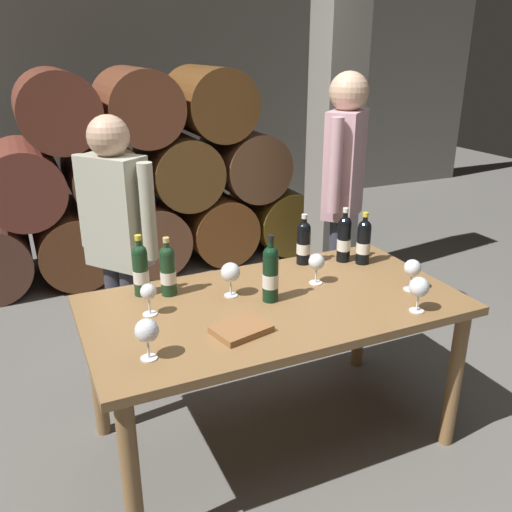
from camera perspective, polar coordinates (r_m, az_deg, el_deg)
name	(u,v)px	position (r m, az deg, el deg)	size (l,w,h in m)	color
ground_plane	(272,436)	(2.89, 1.72, -18.42)	(14.00, 14.00, 0.00)	#66635E
cellar_back_wall	(102,90)	(6.29, -15.88, 16.42)	(10.00, 0.24, 2.80)	slate
barrel_stack	(142,181)	(4.83, -11.95, 7.72)	(3.12, 0.90, 1.69)	brown
stone_pillar	(335,122)	(4.30, 8.35, 13.73)	(0.32, 0.32, 2.60)	slate
dining_table	(274,319)	(2.52, 1.89, -6.63)	(1.70, 0.90, 0.76)	olive
wine_bottle_0	(364,241)	(2.91, 11.26, 1.51)	(0.07, 0.07, 0.28)	black
wine_bottle_1	(344,238)	(2.93, 9.25, 1.85)	(0.07, 0.07, 0.30)	black
wine_bottle_2	(168,270)	(2.53, -9.25, -1.47)	(0.07, 0.07, 0.28)	#19381E
wine_bottle_3	(304,242)	(2.87, 5.03, 1.45)	(0.07, 0.07, 0.27)	black
wine_bottle_4	(271,273)	(2.43, 1.54, -1.81)	(0.07, 0.07, 0.31)	black
wine_bottle_5	(141,269)	(2.55, -12.05, -1.37)	(0.07, 0.07, 0.29)	#19381E
wine_glass_0	(419,288)	(2.44, 16.79, -3.21)	(0.09, 0.09, 0.16)	white
wine_glass_1	(147,331)	(2.03, -11.41, -7.79)	(0.09, 0.09, 0.16)	white
wine_glass_2	(412,269)	(2.65, 16.13, -1.29)	(0.08, 0.08, 0.15)	white
wine_glass_3	(148,293)	(2.36, -11.25, -3.84)	(0.07, 0.07, 0.14)	white
wine_glass_4	(231,273)	(2.48, -2.69, -1.80)	(0.09, 0.09, 0.16)	white
wine_glass_5	(317,263)	(2.63, 6.39, -0.69)	(0.08, 0.08, 0.15)	white
tasting_notebook	(241,329)	(2.22, -1.58, -7.71)	(0.22, 0.16, 0.03)	#936038
sommelier_presenting	(343,186)	(3.40, 9.18, 7.31)	(0.39, 0.36, 1.72)	#383842
taster_seated_left	(118,237)	(2.90, -14.32, 1.99)	(0.34, 0.41, 1.54)	#383842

